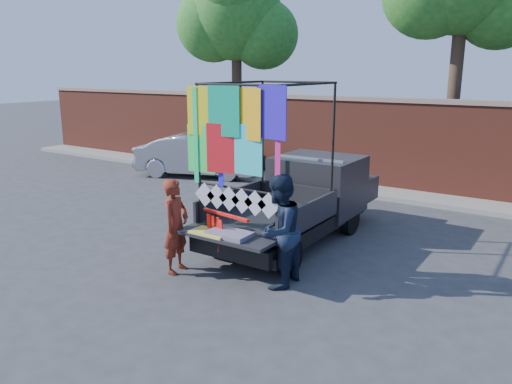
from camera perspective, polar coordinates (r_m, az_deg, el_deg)
The scene contains 9 objects.
ground at distance 8.66m, azimuth 1.36°, elevation -9.10°, with size 90.00×90.00×0.00m, color #38383A.
brick_wall at distance 14.54m, azimuth 16.31°, elevation 5.21°, with size 30.00×0.45×2.61m.
curb at distance 14.12m, azimuth 15.10°, elevation -0.20°, with size 30.00×1.20×0.12m, color gray.
tree_left at distance 18.41m, azimuth -2.38°, elevation 19.29°, with size 4.20×3.30×7.05m.
pickup_truck at distance 10.32m, azimuth 5.75°, elevation -0.68°, with size 2.00×5.03×3.16m.
sedan at distance 16.22m, azimuth -6.61°, elevation 4.14°, with size 1.40×4.01×1.32m, color #B1B2B8.
woman at distance 8.51m, azimuth -9.15°, elevation -3.87°, with size 0.59×0.39×1.62m, color maroon.
man at distance 7.84m, azimuth 2.65°, elevation -4.49°, with size 0.89×0.69×1.82m, color #151F34.
streamer_bundle at distance 8.18m, azimuth -4.18°, elevation -3.87°, with size 1.01×0.21×0.69m.
Camera 1 is at (4.23, -6.76, 3.38)m, focal length 35.00 mm.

